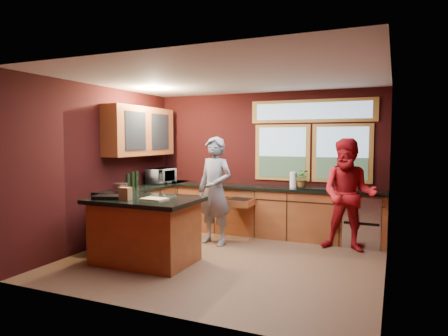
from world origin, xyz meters
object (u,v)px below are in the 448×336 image
Objects in this scene: person_grey at (215,191)px; stock_pot at (120,189)px; person_red at (349,195)px; island at (145,230)px; cutting_board at (154,199)px.

person_grey reaches higher than stock_pot.
person_grey is 2.20m from person_red.
stock_pot is at bearing 164.74° from island.
island is 4.43× the size of cutting_board.
person_grey is at bearing 68.59° from island.
person_red is at bearing 26.08° from person_grey.
person_red reaches higher than island.
person_grey reaches higher than person_red.
island is 0.80m from stock_pot.
person_red is 3.62m from stock_pot.
cutting_board is at bearing -14.04° from island.
island is 6.46× the size of stock_pot.
person_red is (2.15, 0.48, -0.01)m from person_grey.
cutting_board reaches higher than island.
person_red reaches higher than cutting_board.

